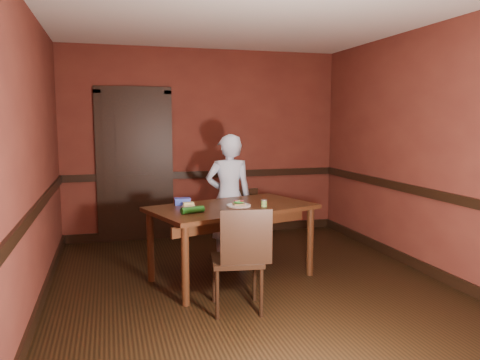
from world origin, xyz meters
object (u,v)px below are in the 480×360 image
cheese_saucer (188,205)px  food_tub (182,201)px  person (229,198)px  chair_far (244,226)px  sandwich_plate (239,205)px  dining_table (232,242)px  chair_near (237,258)px  sauce_jar (264,203)px

cheese_saucer → food_tub: food_tub is taller
person → cheese_saucer: 0.84m
chair_far → sandwich_plate: size_ratio=3.33×
dining_table → food_tub: (-0.49, 0.20, 0.43)m
dining_table → sandwich_plate: 0.42m
dining_table → chair_far: (0.30, 0.57, 0.03)m
chair_near → food_tub: chair_near is taller
chair_near → sauce_jar: chair_near is taller
dining_table → sauce_jar: sauce_jar is taller
person → sandwich_plate: bearing=88.3°
chair_far → chair_near: chair_near is taller
dining_table → chair_near: size_ratio=1.78×
chair_near → cheese_saucer: 1.00m
sauce_jar → cheese_saucer: 0.79m
sandwich_plate → sauce_jar: bearing=-20.7°
dining_table → sauce_jar: (0.31, -0.14, 0.43)m
dining_table → food_tub: 0.69m
person → sandwich_plate: size_ratio=5.99×
sandwich_plate → food_tub: 0.61m
chair_far → food_tub: (-0.80, -0.37, 0.40)m
dining_table → sauce_jar: size_ratio=21.90×
chair_near → sandwich_plate: size_ratio=3.72×
dining_table → cheese_saucer: (-0.45, 0.08, 0.41)m
sandwich_plate → chair_near: bearing=-106.9°
sauce_jar → person: bearing=101.9°
chair_far → sauce_jar: 0.82m
dining_table → cheese_saucer: bearing=151.8°
chair_near → sandwich_plate: 0.88m
dining_table → food_tub: size_ratio=9.42×
food_tub → dining_table: bearing=-18.6°
chair_far → sauce_jar: (0.01, -0.72, 0.40)m
person → food_tub: 0.79m
chair_far → chair_near: size_ratio=0.90×
person → sauce_jar: (0.17, -0.82, 0.07)m
chair_near → food_tub: size_ratio=5.29×
cheese_saucer → dining_table: bearing=-10.0°
sauce_jar → cheese_saucer: bearing=163.8°
sandwich_plate → sauce_jar: 0.27m
dining_table → chair_near: chair_near is taller
person → cheese_saucer: bearing=49.6°
person → sandwich_plate: person is taller
chair_near → person: size_ratio=0.62×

